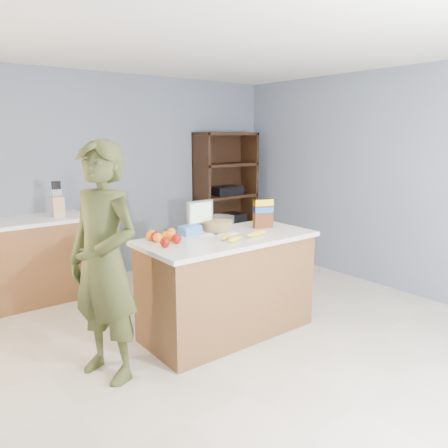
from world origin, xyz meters
TOP-DOWN VIEW (x-y plane):
  - floor at (0.00, 0.00)m, footprint 4.50×5.00m
  - walls at (0.00, 0.00)m, footprint 4.52×5.02m
  - counter_peninsula at (0.00, 0.30)m, footprint 1.56×0.76m
  - back_cabinet at (-1.20, 2.20)m, footprint 1.24×0.62m
  - shelving_unit at (1.55, 2.35)m, footprint 0.90×0.40m
  - person at (-1.15, 0.28)m, footprint 0.60×0.74m
  - knife_block at (-0.88, 2.12)m, footprint 0.12×0.10m
  - envelopes at (-0.01, 0.41)m, footprint 0.36×0.23m
  - bananas at (0.06, 0.15)m, footprint 0.50×0.25m
  - apples at (-0.57, 0.39)m, footprint 0.22×0.31m
  - oranges at (-0.53, 0.53)m, footprint 0.28×0.24m
  - blue_carton at (-0.22, 0.55)m, footprint 0.19×0.13m
  - salad_bowl at (0.07, 0.53)m, footprint 0.30×0.30m
  - tv at (-0.06, 0.63)m, footprint 0.28×0.12m
  - cereal_box at (0.47, 0.36)m, footprint 0.20×0.12m

SIDE VIEW (x-z plane):
  - floor at x=0.00m, z-range -0.01..0.01m
  - counter_peninsula at x=0.00m, z-range -0.03..0.87m
  - back_cabinet at x=-1.20m, z-range 0.00..0.90m
  - shelving_unit at x=1.55m, z-range -0.04..1.76m
  - person at x=-1.15m, z-range 0.00..1.74m
  - envelopes at x=-0.01m, z-range 0.90..0.90m
  - bananas at x=0.06m, z-range 0.90..0.94m
  - oranges at x=-0.53m, z-range 0.90..0.98m
  - blue_carton at x=-0.22m, z-range 0.90..0.98m
  - apples at x=-0.57m, z-range 0.90..0.98m
  - salad_bowl at x=0.07m, z-range 0.89..1.02m
  - knife_block at x=-0.88m, z-range 0.86..1.17m
  - tv at x=-0.06m, z-range 0.92..1.20m
  - cereal_box at x=0.47m, z-range 0.92..1.20m
  - walls at x=0.00m, z-range 0.40..2.91m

